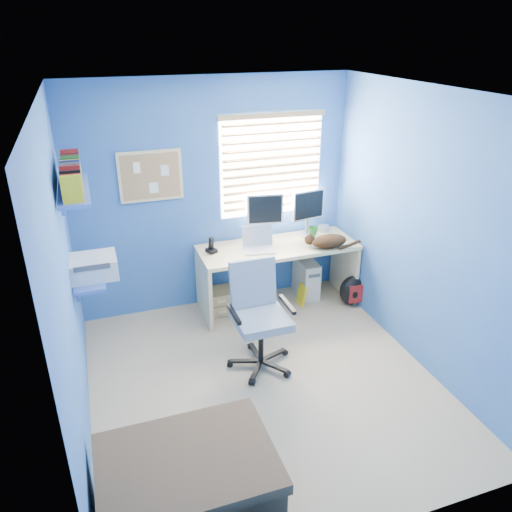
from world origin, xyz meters
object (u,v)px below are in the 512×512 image
object	(u,v)px
desk	(277,276)
tower_pc	(306,278)
laptop	(259,241)
cat	(329,241)
office_chair	(259,329)

from	to	relation	value
desk	tower_pc	world-z (taller)	desk
desk	tower_pc	bearing A→B (deg)	15.27
laptop	cat	world-z (taller)	laptop
cat	office_chair	size ratio (longest dim) A/B	0.40
laptop	office_chair	bearing A→B (deg)	-98.37
desk	laptop	distance (m)	0.54
tower_pc	laptop	bearing A→B (deg)	-163.70
laptop	office_chair	world-z (taller)	office_chair
laptop	office_chair	xyz separation A→B (m)	(-0.32, -0.91, -0.48)
laptop	cat	distance (m)	0.77
cat	desk	bearing A→B (deg)	-179.30
desk	office_chair	bearing A→B (deg)	-120.01
cat	tower_pc	xyz separation A→B (m)	(-0.10, 0.33, -0.59)
desk	cat	size ratio (longest dim) A/B	4.34
desk	office_chair	world-z (taller)	office_chair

